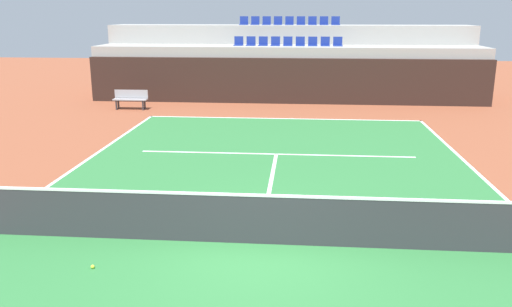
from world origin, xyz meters
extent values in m
plane|color=brown|center=(0.00, 0.00, 0.00)|extent=(80.00, 80.00, 0.00)
cube|color=#2D7238|center=(0.00, 0.00, 0.01)|extent=(11.00, 24.00, 0.01)
cube|color=white|center=(0.00, 11.95, 0.01)|extent=(11.00, 0.10, 0.00)
cube|color=white|center=(0.00, 6.40, 0.01)|extent=(8.26, 0.10, 0.00)
cube|color=white|center=(0.00, 3.20, 0.01)|extent=(0.10, 6.40, 0.00)
cube|color=black|center=(0.00, 15.74, 1.06)|extent=(18.75, 0.30, 2.11)
cube|color=#9E9E99|center=(0.00, 17.09, 1.30)|extent=(18.75, 2.40, 2.59)
cube|color=#9E9E99|center=(0.00, 19.49, 1.76)|extent=(18.75, 2.40, 3.53)
cube|color=navy|center=(-2.41, 17.09, 2.61)|extent=(0.44, 0.44, 0.04)
cube|color=navy|center=(-2.41, 17.29, 2.83)|extent=(0.44, 0.04, 0.40)
cube|color=navy|center=(-1.81, 17.09, 2.61)|extent=(0.44, 0.44, 0.04)
cube|color=navy|center=(-1.81, 17.29, 2.83)|extent=(0.44, 0.04, 0.40)
cube|color=navy|center=(-1.21, 17.09, 2.61)|extent=(0.44, 0.44, 0.04)
cube|color=navy|center=(-1.21, 17.29, 2.83)|extent=(0.44, 0.04, 0.40)
cube|color=navy|center=(-0.60, 17.09, 2.61)|extent=(0.44, 0.44, 0.04)
cube|color=navy|center=(-0.60, 17.29, 2.83)|extent=(0.44, 0.04, 0.40)
cube|color=navy|center=(0.00, 17.09, 2.61)|extent=(0.44, 0.44, 0.04)
cube|color=navy|center=(0.00, 17.29, 2.83)|extent=(0.44, 0.04, 0.40)
cube|color=navy|center=(0.60, 17.09, 2.61)|extent=(0.44, 0.44, 0.04)
cube|color=navy|center=(0.60, 17.29, 2.83)|extent=(0.44, 0.04, 0.40)
cube|color=navy|center=(1.21, 17.09, 2.61)|extent=(0.44, 0.44, 0.04)
cube|color=navy|center=(1.21, 17.29, 2.83)|extent=(0.44, 0.04, 0.40)
cube|color=navy|center=(1.81, 17.09, 2.61)|extent=(0.44, 0.44, 0.04)
cube|color=navy|center=(1.81, 17.29, 2.83)|extent=(0.44, 0.04, 0.40)
cube|color=navy|center=(2.41, 17.09, 2.61)|extent=(0.44, 0.44, 0.04)
cube|color=navy|center=(2.41, 17.29, 2.83)|extent=(0.44, 0.04, 0.40)
cube|color=navy|center=(-2.41, 19.49, 3.55)|extent=(0.44, 0.44, 0.04)
cube|color=navy|center=(-2.41, 19.69, 3.77)|extent=(0.44, 0.04, 0.40)
cube|color=navy|center=(-1.81, 19.49, 3.55)|extent=(0.44, 0.44, 0.04)
cube|color=navy|center=(-1.81, 19.69, 3.77)|extent=(0.44, 0.04, 0.40)
cube|color=navy|center=(-1.21, 19.49, 3.55)|extent=(0.44, 0.44, 0.04)
cube|color=navy|center=(-1.21, 19.69, 3.77)|extent=(0.44, 0.04, 0.40)
cube|color=navy|center=(-0.60, 19.49, 3.55)|extent=(0.44, 0.44, 0.04)
cube|color=navy|center=(-0.60, 19.69, 3.77)|extent=(0.44, 0.04, 0.40)
cube|color=navy|center=(0.00, 19.49, 3.55)|extent=(0.44, 0.44, 0.04)
cube|color=navy|center=(0.00, 19.69, 3.77)|extent=(0.44, 0.04, 0.40)
cube|color=navy|center=(0.60, 19.49, 3.55)|extent=(0.44, 0.44, 0.04)
cube|color=navy|center=(0.60, 19.69, 3.77)|extent=(0.44, 0.04, 0.40)
cube|color=navy|center=(1.21, 19.49, 3.55)|extent=(0.44, 0.44, 0.04)
cube|color=navy|center=(1.21, 19.69, 3.77)|extent=(0.44, 0.04, 0.40)
cube|color=navy|center=(1.81, 19.49, 3.55)|extent=(0.44, 0.44, 0.04)
cube|color=navy|center=(1.81, 19.69, 3.77)|extent=(0.44, 0.04, 0.40)
cube|color=navy|center=(2.41, 19.49, 3.55)|extent=(0.44, 0.44, 0.04)
cube|color=navy|center=(2.41, 19.69, 3.77)|extent=(0.44, 0.04, 0.40)
cube|color=#333338|center=(0.00, 0.00, 0.47)|extent=(10.90, 0.02, 0.92)
cube|color=white|center=(0.00, 0.00, 0.96)|extent=(10.90, 0.04, 0.05)
cube|color=#99999E|center=(-6.80, 13.50, 0.45)|extent=(1.50, 0.40, 0.05)
cube|color=#99999E|center=(-6.80, 13.68, 0.67)|extent=(1.50, 0.04, 0.36)
cube|color=#2D2D33|center=(-7.40, 13.36, 0.21)|extent=(0.06, 0.06, 0.42)
cube|color=#2D2D33|center=(-6.20, 13.36, 0.21)|extent=(0.06, 0.06, 0.42)
cube|color=#2D2D33|center=(-7.40, 13.64, 0.21)|extent=(0.06, 0.06, 0.42)
cube|color=#2D2D33|center=(-6.20, 13.64, 0.21)|extent=(0.06, 0.06, 0.42)
sphere|color=#CCE033|center=(-2.69, -1.22, 0.04)|extent=(0.07, 0.07, 0.07)
camera|label=1|loc=(0.72, -8.94, 4.14)|focal=36.93mm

